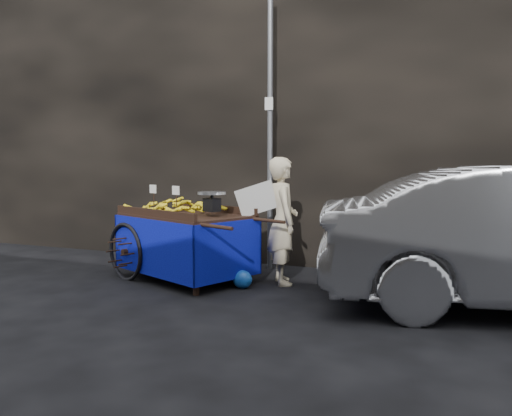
% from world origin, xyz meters
% --- Properties ---
extents(ground, '(80.00, 80.00, 0.00)m').
position_xyz_m(ground, '(0.00, 0.00, 0.00)').
color(ground, black).
rests_on(ground, ground).
extents(building_wall, '(13.50, 2.00, 5.00)m').
position_xyz_m(building_wall, '(0.39, 2.60, 2.50)').
color(building_wall, black).
rests_on(building_wall, ground).
extents(street_pole, '(0.12, 0.10, 4.00)m').
position_xyz_m(street_pole, '(0.30, 1.30, 2.01)').
color(street_pole, slate).
rests_on(street_pole, ground).
extents(banana_cart, '(2.57, 1.87, 1.28)m').
position_xyz_m(banana_cart, '(-0.55, 0.26, 0.79)').
color(banana_cart, black).
rests_on(banana_cart, ground).
extents(vendor, '(0.91, 0.71, 1.63)m').
position_xyz_m(vendor, '(0.77, 0.50, 0.82)').
color(vendor, beige).
rests_on(vendor, ground).
extents(plastic_bag, '(0.25, 0.20, 0.23)m').
position_xyz_m(plastic_bag, '(0.40, 0.06, 0.11)').
color(plastic_bag, blue).
rests_on(plastic_bag, ground).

